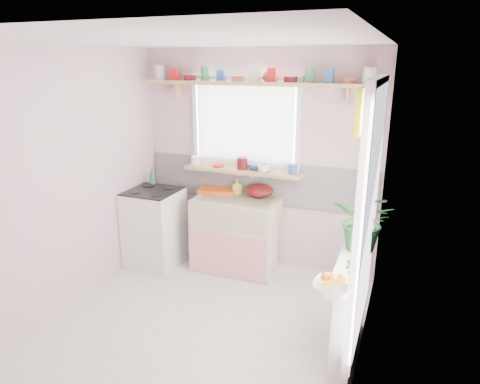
% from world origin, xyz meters
% --- Properties ---
extents(room, '(3.20, 3.20, 3.20)m').
position_xyz_m(room, '(0.66, 0.86, 1.37)').
color(room, white).
rests_on(room, ground).
extents(sink_unit, '(0.95, 0.65, 1.11)m').
position_xyz_m(sink_unit, '(-0.15, 1.29, 0.43)').
color(sink_unit, white).
rests_on(sink_unit, ground).
extents(cooker, '(0.58, 0.58, 0.93)m').
position_xyz_m(cooker, '(-1.10, 1.05, 0.46)').
color(cooker, white).
rests_on(cooker, ground).
extents(radiator_ledge, '(0.22, 0.95, 0.78)m').
position_xyz_m(radiator_ledge, '(1.30, 0.20, 0.40)').
color(radiator_ledge, white).
rests_on(radiator_ledge, ground).
extents(windowsill, '(1.40, 0.22, 0.04)m').
position_xyz_m(windowsill, '(-0.15, 1.48, 1.14)').
color(windowsill, tan).
rests_on(windowsill, room).
extents(pine_shelf, '(2.52, 0.24, 0.04)m').
position_xyz_m(pine_shelf, '(0.00, 1.47, 2.12)').
color(pine_shelf, tan).
rests_on(pine_shelf, room).
extents(shelf_crockery, '(2.47, 0.11, 0.12)m').
position_xyz_m(shelf_crockery, '(-0.02, 1.47, 2.19)').
color(shelf_crockery, silver).
rests_on(shelf_crockery, pine_shelf).
extents(sill_crockery, '(1.35, 0.11, 0.12)m').
position_xyz_m(sill_crockery, '(-0.15, 1.48, 1.22)').
color(sill_crockery, silver).
rests_on(sill_crockery, windowsill).
extents(dish_tray, '(0.48, 0.39, 0.04)m').
position_xyz_m(dish_tray, '(-0.46, 1.50, 0.87)').
color(dish_tray, '#EE5B15').
rests_on(dish_tray, sink_unit).
extents(colander, '(0.42, 0.42, 0.15)m').
position_xyz_m(colander, '(0.06, 1.50, 0.92)').
color(colander, '#5A0F11').
rests_on(colander, sink_unit).
extents(jade_plant, '(0.57, 0.52, 0.55)m').
position_xyz_m(jade_plant, '(1.33, 0.60, 1.05)').
color(jade_plant, '#27612B').
rests_on(jade_plant, radiator_ledge).
extents(fruit_bowl, '(0.28, 0.28, 0.07)m').
position_xyz_m(fruit_bowl, '(1.21, -0.20, 0.81)').
color(fruit_bowl, silver).
rests_on(fruit_bowl, radiator_ledge).
extents(herb_pot, '(0.14, 0.12, 0.23)m').
position_xyz_m(herb_pot, '(1.33, -0.10, 0.89)').
color(herb_pot, '#2D7033').
rests_on(herb_pot, radiator_ledge).
extents(soap_bottle_sink, '(0.10, 0.10, 0.18)m').
position_xyz_m(soap_bottle_sink, '(-0.22, 1.50, 0.94)').
color(soap_bottle_sink, '#F1F26B').
rests_on(soap_bottle_sink, sink_unit).
extents(sill_cup, '(0.15, 0.15, 0.10)m').
position_xyz_m(sill_cup, '(0.12, 1.42, 1.21)').
color(sill_cup, white).
rests_on(sill_cup, windowsill).
extents(sill_bowl, '(0.24, 0.24, 0.06)m').
position_xyz_m(sill_bowl, '(0.00, 1.54, 1.19)').
color(sill_bowl, '#3354A5').
rests_on(sill_bowl, windowsill).
extents(shelf_vase, '(0.18, 0.18, 0.15)m').
position_xyz_m(shelf_vase, '(0.13, 1.53, 2.21)').
color(shelf_vase, '#A04831').
rests_on(shelf_vase, pine_shelf).
extents(cooker_bottle, '(0.09, 0.09, 0.21)m').
position_xyz_m(cooker_bottle, '(-1.23, 1.27, 1.02)').
color(cooker_bottle, '#3B774A').
rests_on(cooker_bottle, cooker).
extents(fruit, '(0.20, 0.14, 0.10)m').
position_xyz_m(fruit, '(1.22, -0.19, 0.87)').
color(fruit, orange).
rests_on(fruit, fruit_bowl).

